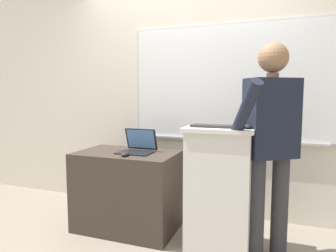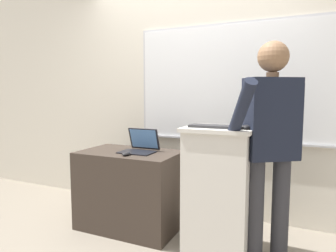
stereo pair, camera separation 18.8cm
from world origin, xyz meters
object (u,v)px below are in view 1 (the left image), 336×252
Objects in this scene: wireless_keyboard at (218,126)px; computer_mouse_by_laptop at (125,154)px; side_desk at (128,190)px; lectern_podium at (220,190)px; laptop at (138,145)px; person_presenter at (270,137)px; computer_mouse_by_keyboard at (248,126)px.

wireless_keyboard is 0.87m from computer_mouse_by_laptop.
wireless_keyboard is (0.90, -0.19, 0.67)m from side_desk.
lectern_podium reaches higher than laptop.
person_presenter reaches higher than wireless_keyboard.
computer_mouse_by_keyboard is at bearing -10.44° from side_desk.
lectern_podium is 0.59m from person_presenter.
wireless_keyboard is 4.06× the size of computer_mouse_by_keyboard.
laptop is at bearing 85.37° from computer_mouse_by_laptop.
side_desk is 1.14m from wireless_keyboard.
computer_mouse_by_laptop is at bearing 178.68° from computer_mouse_by_keyboard.
wireless_keyboard reaches higher than computer_mouse_by_laptop.
wireless_keyboard is at bearing 161.48° from person_presenter.
wireless_keyboard reaches higher than laptop.
computer_mouse_by_laptop is at bearing 179.39° from wireless_keyboard.
side_desk is at bearing -151.87° from laptop.
computer_mouse_by_laptop reaches higher than side_desk.
side_desk is (-0.91, 0.13, -0.15)m from lectern_podium.
person_presenter is 1.21m from laptop.
lectern_podium is 0.87m from computer_mouse_by_laptop.
person_presenter reaches higher than laptop.
person_presenter is at bearing 7.41° from lectern_podium.
computer_mouse_by_keyboard is at bearing -3.80° from wireless_keyboard.
person_presenter reaches higher than side_desk.
lectern_podium is 1.10× the size of side_desk.
lectern_podium is at bearing -8.41° from side_desk.
computer_mouse_by_laptop is (-0.82, 0.01, -0.28)m from wireless_keyboard.
computer_mouse_by_keyboard reaches higher than laptop.
computer_mouse_by_laptop is (-0.02, -0.24, -0.05)m from laptop.
computer_mouse_by_laptop is (-0.83, -0.05, 0.24)m from lectern_podium.
person_presenter is 1.23m from computer_mouse_by_laptop.
laptop reaches higher than computer_mouse_by_laptop.
laptop is 0.87m from wireless_keyboard.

